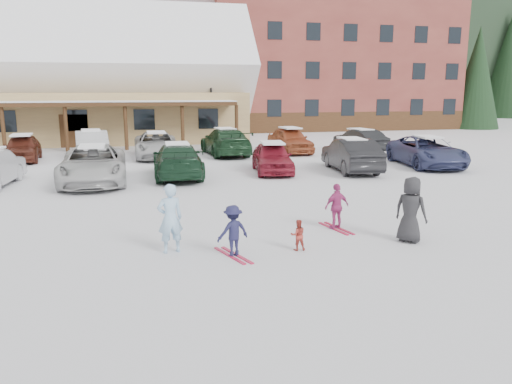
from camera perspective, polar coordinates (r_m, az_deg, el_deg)
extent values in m
plane|color=white|center=(13.09, -0.28, -5.21)|extent=(160.00, 160.00, 0.00)
cube|color=black|center=(98.44, -12.16, 20.23)|extent=(300.00, 70.00, 38.00)
cube|color=tan|center=(40.74, -22.15, 7.95)|extent=(28.00, 10.00, 3.60)
cube|color=#422814|center=(34.59, -23.83, 9.15)|extent=(25.20, 2.60, 0.25)
cube|color=white|center=(40.73, -22.56, 13.20)|extent=(29.12, 9.69, 9.69)
cube|color=maroon|center=(53.67, 7.55, 13.86)|extent=(24.00, 14.00, 12.00)
cube|color=maroon|center=(50.33, -9.65, 12.24)|extent=(7.00, 12.60, 9.00)
cube|color=#422814|center=(47.25, 10.38, 7.90)|extent=(24.00, 0.10, 1.80)
cylinder|color=black|center=(37.41, -5.16, 10.88)|extent=(0.16, 0.16, 6.71)
cube|color=black|center=(37.53, -5.26, 16.20)|extent=(0.50, 0.25, 0.25)
cylinder|color=black|center=(55.14, 23.55, 7.39)|extent=(0.60, 0.60, 1.32)
cone|color=black|center=(55.11, 24.03, 13.20)|extent=(4.84, 4.84, 9.90)
cylinder|color=black|center=(56.99, -4.33, 8.29)|extent=(0.60, 0.60, 1.08)
cone|color=black|center=(56.92, -4.40, 12.91)|extent=(3.96, 3.96, 8.10)
cylinder|color=black|center=(68.94, 19.30, 8.37)|extent=(0.60, 0.60, 1.38)
cone|color=black|center=(68.93, 19.64, 13.24)|extent=(5.06, 5.06, 10.35)
imported|color=#9FCAEB|center=(11.88, -9.79, -2.99)|extent=(0.67, 0.50, 1.66)
imported|color=#AD382E|center=(12.02, 4.82, -4.92)|extent=(0.39, 0.32, 0.76)
imported|color=#1B1A3D|center=(11.51, -2.65, -4.46)|extent=(0.88, 0.68, 1.21)
cube|color=#B91A3E|center=(11.69, -2.63, -7.24)|extent=(0.64, 1.39, 0.03)
imported|color=#B23576|center=(13.90, 9.22, -1.64)|extent=(0.80, 0.46, 1.28)
cube|color=#B91A3E|center=(14.05, 9.13, -4.12)|extent=(0.49, 1.41, 0.03)
imported|color=#262528|center=(13.10, 17.27, -1.94)|extent=(0.92, 0.97, 1.68)
imported|color=#BDBDBD|center=(21.58, -18.11, 3.01)|extent=(2.74, 5.67, 1.56)
imported|color=#173622|center=(22.22, -8.95, 3.59)|extent=(2.21, 5.18, 1.49)
imported|color=maroon|center=(23.24, 1.86, 3.96)|extent=(2.17, 4.30, 1.41)
imported|color=black|center=(24.00, 10.82, 4.18)|extent=(2.05, 4.83, 1.55)
imported|color=#393F6B|center=(26.64, 18.93, 4.41)|extent=(3.08, 5.62, 1.49)
imported|color=#5D271A|center=(29.79, -25.13, 4.58)|extent=(2.06, 4.33, 1.43)
imported|color=silver|center=(29.75, -18.28, 5.22)|extent=(2.22, 4.94, 1.57)
imported|color=#BBBBBB|center=(28.90, -11.30, 5.29)|extent=(2.47, 5.26, 1.46)
imported|color=#1A3C22|center=(29.57, -3.52, 5.75)|extent=(2.55, 5.55, 1.57)
imported|color=#AB502C|center=(30.78, 3.91, 5.93)|extent=(2.08, 4.60, 1.53)
imported|color=black|center=(31.89, 11.79, 5.79)|extent=(2.11, 4.42, 1.40)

